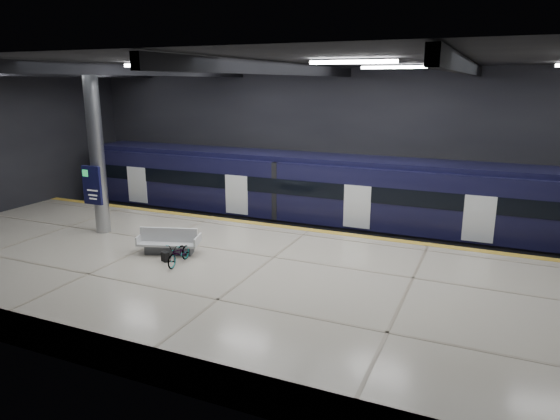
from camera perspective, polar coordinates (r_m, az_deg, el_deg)
The scene contains 10 objects.
ground at distance 19.58m, azimuth 0.52°, elevation -7.51°, with size 30.00×30.00×0.00m, color black.
room_shell at distance 18.23m, azimuth 0.56°, elevation 9.41°, with size 30.10×16.10×8.05m.
platform at distance 17.27m, azimuth -2.77°, elevation -8.65°, with size 30.00×11.00×1.10m, color #B6AD9A.
safety_strip at distance 21.63m, azimuth 3.39°, elevation -2.27°, with size 30.00×0.40×0.01m, color gold.
rails at distance 24.42m, azimuth 5.61°, elevation -2.87°, with size 30.00×1.52×0.16m.
train at distance 23.75m, azimuth 6.88°, elevation 1.55°, with size 29.40×2.84×3.79m.
bench at distance 19.06m, azimuth -12.54°, elevation -3.86°, with size 2.42×1.56×0.99m.
bicycle at distance 17.89m, azimuth -11.48°, elevation -4.84°, with size 0.53×1.52×0.80m, color #99999E.
pannier_bag at distance 18.30m, azimuth -12.99°, elevation -5.23°, with size 0.30×0.18×0.35m, color black.
info_column at distance 21.97m, azimuth -20.26°, elevation 6.08°, with size 0.90×0.78×6.90m.
Camera 1 is at (7.12, -16.70, 7.33)m, focal length 32.00 mm.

